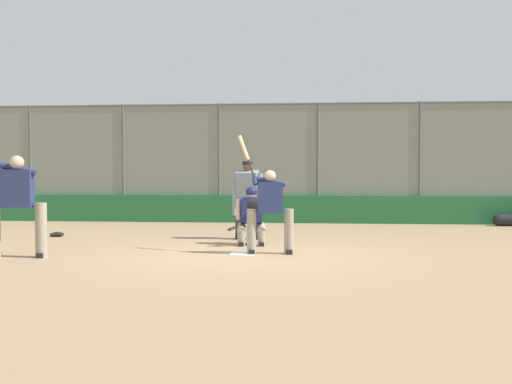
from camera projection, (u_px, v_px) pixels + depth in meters
name	position (u px, v px, depth m)	size (l,w,h in m)	color
ground_plane	(243.00, 254.00, 10.42)	(160.00, 160.00, 0.00)	#9E7F5B
home_plate_marker	(243.00, 254.00, 10.42)	(0.43, 0.43, 0.01)	white
backstop_fence	(268.00, 160.00, 16.72)	(19.46, 0.08, 3.34)	#515651
padding_wall	(268.00, 209.00, 16.67)	(18.99, 0.18, 0.77)	#236638
bleachers_beyond	(344.00, 205.00, 18.71)	(13.56, 1.95, 1.16)	slate
batter_at_plate	(269.00, 208.00, 10.45)	(1.03, 0.61, 2.09)	gray
catcher_behind_plate	(251.00, 215.00, 11.71)	(0.62, 0.73, 1.14)	gray
umpire_home	(248.00, 197.00, 12.68)	(0.67, 0.45, 1.66)	#333333
batter_on_deck	(17.00, 202.00, 10.01)	(1.12, 0.58, 2.26)	gray
spare_bat_near_backstop	(232.00, 228.00, 14.72)	(0.14, 0.89, 0.07)	black
fielding_glove_on_dirt	(57.00, 234.00, 13.18)	(0.29, 0.22, 0.11)	black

